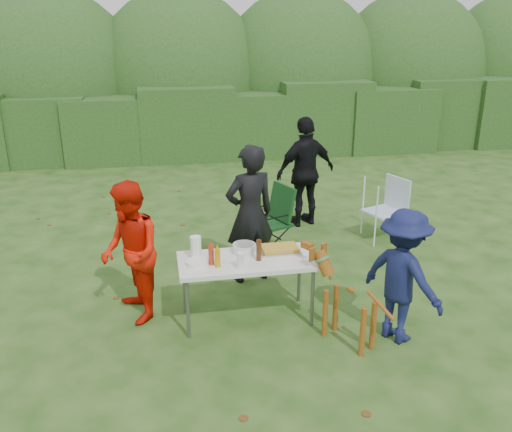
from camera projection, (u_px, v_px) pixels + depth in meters
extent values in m
plane|color=#1E4211|center=(237.00, 330.00, 5.95)|extent=(80.00, 80.00, 0.00)
cube|color=#23471C|center=(187.00, 123.00, 13.04)|extent=(22.00, 1.40, 1.70)
ellipsoid|color=#3D6628|center=(181.00, 83.00, 14.26)|extent=(20.00, 2.60, 3.20)
cube|color=silver|center=(247.00, 261.00, 5.94)|extent=(1.50, 0.70, 0.05)
cylinder|color=slate|center=(188.00, 309.00, 5.69)|extent=(0.04, 0.04, 0.69)
cylinder|color=slate|center=(312.00, 298.00, 5.93)|extent=(0.04, 0.04, 0.69)
cylinder|color=slate|center=(185.00, 285.00, 6.21)|extent=(0.04, 0.04, 0.69)
cylinder|color=slate|center=(299.00, 275.00, 6.45)|extent=(0.04, 0.04, 0.69)
imported|color=black|center=(250.00, 214.00, 6.81)|extent=(0.75, 0.59, 1.80)
imported|color=red|center=(130.00, 253.00, 5.94)|extent=(0.79, 0.91, 1.60)
imported|color=black|center=(306.00, 172.00, 8.71)|extent=(1.13, 0.72, 1.78)
imported|color=#121846|center=(403.00, 276.00, 5.57)|extent=(0.93, 1.08, 1.45)
cube|color=#B7B7BA|center=(280.00, 250.00, 6.13)|extent=(0.45, 0.30, 0.02)
cube|color=gold|center=(280.00, 248.00, 6.12)|extent=(0.40, 0.26, 0.04)
cylinder|color=#CB8705|center=(218.00, 258.00, 5.72)|extent=(0.06, 0.06, 0.20)
cylinder|color=#A83018|center=(211.00, 255.00, 5.77)|extent=(0.06, 0.06, 0.22)
cylinder|color=#47230F|center=(259.00, 250.00, 5.86)|extent=(0.06, 0.06, 0.24)
cylinder|color=white|center=(196.00, 248.00, 5.90)|extent=(0.12, 0.12, 0.26)
cylinder|color=white|center=(240.00, 261.00, 5.68)|extent=(0.08, 0.08, 0.18)
cylinder|color=silver|center=(244.00, 248.00, 6.09)|extent=(0.26, 0.26, 0.10)
cylinder|color=white|center=(197.00, 263.00, 5.78)|extent=(0.24, 0.24, 0.05)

